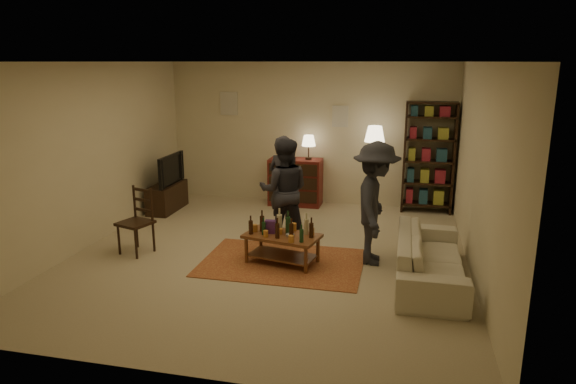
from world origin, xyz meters
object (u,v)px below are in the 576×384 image
(coffee_table, at_px, (282,237))
(dining_chair, at_px, (138,218))
(floor_lamp, at_px, (375,140))
(bookshelf, at_px, (428,157))
(dresser, at_px, (296,181))
(tv_stand, at_px, (167,190))
(person_left, at_px, (284,185))
(person_by_sofa, at_px, (375,204))
(person_right, at_px, (284,191))
(sofa, at_px, (430,258))

(coffee_table, xyz_separation_m, dining_chair, (-2.13, -0.04, 0.14))
(floor_lamp, bearing_deg, bookshelf, 16.08)
(dresser, bearing_deg, tv_stand, -157.93)
(dining_chair, height_order, person_left, person_left)
(dining_chair, bearing_deg, person_by_sofa, 23.52)
(coffee_table, height_order, tv_stand, tv_stand)
(person_right, bearing_deg, person_by_sofa, 148.14)
(tv_stand, height_order, person_left, person_left)
(bookshelf, xyz_separation_m, floor_lamp, (-0.96, -0.28, 0.31))
(tv_stand, xyz_separation_m, person_by_sofa, (3.91, -1.73, 0.46))
(bookshelf, height_order, person_right, bookshelf)
(floor_lamp, bearing_deg, dining_chair, -138.68)
(dining_chair, relative_size, dresser, 0.72)
(bookshelf, distance_m, floor_lamp, 1.05)
(dining_chair, distance_m, dresser, 3.44)
(tv_stand, distance_m, person_left, 2.56)
(coffee_table, distance_m, person_left, 1.38)
(bookshelf, bearing_deg, person_by_sofa, -106.03)
(sofa, bearing_deg, tv_stand, 64.66)
(person_right, bearing_deg, bookshelf, -145.01)
(person_right, bearing_deg, floor_lamp, -132.69)
(person_left, height_order, person_right, person_right)
(tv_stand, relative_size, dresser, 0.78)
(dining_chair, bearing_deg, sofa, 15.89)
(sofa, xyz_separation_m, person_right, (-2.14, 1.05, 0.49))
(coffee_table, xyz_separation_m, floor_lamp, (1.04, 2.75, 0.97))
(tv_stand, distance_m, bookshelf, 4.84)
(coffee_table, height_order, dresser, dresser)
(dining_chair, relative_size, person_by_sofa, 0.58)
(floor_lamp, height_order, person_right, person_right)
(coffee_table, distance_m, dining_chair, 2.13)
(coffee_table, xyz_separation_m, person_by_sofa, (1.22, 0.32, 0.46))
(person_left, bearing_deg, person_right, 127.09)
(person_by_sofa, bearing_deg, bookshelf, -16.81)
(dining_chair, bearing_deg, dresser, 78.08)
(person_by_sofa, bearing_deg, dresser, 31.32)
(tv_stand, bearing_deg, floor_lamp, 10.67)
(person_right, distance_m, person_by_sofa, 1.52)
(dresser, relative_size, person_by_sofa, 0.81)
(dresser, bearing_deg, person_right, -82.90)
(coffee_table, relative_size, dresser, 0.81)
(person_right, bearing_deg, sofa, 144.48)
(bookshelf, bearing_deg, dresser, -178.43)
(bookshelf, height_order, floor_lamp, bookshelf)
(tv_stand, distance_m, dresser, 2.43)
(bookshelf, bearing_deg, dining_chair, -143.44)
(coffee_table, bearing_deg, person_right, 101.30)
(dining_chair, xyz_separation_m, dresser, (1.69, 3.00, -0.04))
(bookshelf, distance_m, person_right, 3.06)
(floor_lamp, relative_size, person_by_sofa, 0.95)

